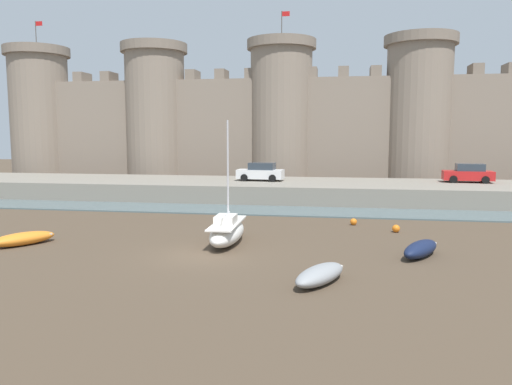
{
  "coord_description": "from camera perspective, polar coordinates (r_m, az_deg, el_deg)",
  "views": [
    {
      "loc": [
        6.36,
        -22.31,
        5.73
      ],
      "look_at": [
        1.85,
        4.7,
        2.5
      ],
      "focal_mm": 35.0,
      "sensor_mm": 36.0,
      "label": 1
    }
  ],
  "objects": [
    {
      "name": "car_quay_centre_west",
      "position": [
        44.53,
        0.55,
        2.35
      ],
      "size": [
        4.2,
        2.09,
        1.62
      ],
      "color": "silver",
      "rests_on": "quay_road"
    },
    {
      "name": "water_channel",
      "position": [
        37.31,
        -0.44,
        -2.03
      ],
      "size": [
        80.0,
        4.5,
        0.1
      ],
      "primitive_type": "cube",
      "color": "slate",
      "rests_on": "ground"
    },
    {
      "name": "quay_road",
      "position": [
        44.31,
        1.17,
        0.31
      ],
      "size": [
        69.65,
        10.0,
        1.55
      ],
      "primitive_type": "cube",
      "color": "gray",
      "rests_on": "ground"
    },
    {
      "name": "castle",
      "position": [
        55.19,
        2.89,
        8.31
      ],
      "size": [
        65.08,
        7.43,
        18.76
      ],
      "color": "gray",
      "rests_on": "ground"
    },
    {
      "name": "car_quay_east",
      "position": [
        46.75,
        23.1,
        2.02
      ],
      "size": [
        4.2,
        2.09,
        1.62
      ],
      "color": "red",
      "rests_on": "quay_road"
    },
    {
      "name": "sailboat_near_channel_left",
      "position": [
        26.24,
        -3.31,
        -4.44
      ],
      "size": [
        1.65,
        5.26,
        6.44
      ],
      "color": "silver",
      "rests_on": "ground"
    },
    {
      "name": "mooring_buoy_near_shore",
      "position": [
        32.09,
        11.09,
        -3.3
      ],
      "size": [
        0.43,
        0.43,
        0.43
      ],
      "primitive_type": "sphere",
      "color": "orange",
      "rests_on": "ground"
    },
    {
      "name": "rowboat_foreground_centre",
      "position": [
        24.68,
        18.3,
        -6.11
      ],
      "size": [
        2.43,
        3.28,
        0.75
      ],
      "color": "#141E3D",
      "rests_on": "ground"
    },
    {
      "name": "rowboat_near_channel_right",
      "position": [
        28.57,
        -25.1,
        -4.78
      ],
      "size": [
        2.73,
        3.4,
        0.66
      ],
      "color": "orange",
      "rests_on": "ground"
    },
    {
      "name": "ground_plane",
      "position": [
        23.9,
        -6.28,
        -7.19
      ],
      "size": [
        160.0,
        160.0,
        0.0
      ],
      "primitive_type": "plane",
      "color": "#4C3D2D"
    },
    {
      "name": "rowboat_midflat_centre",
      "position": [
        19.54,
        7.33,
        -9.26
      ],
      "size": [
        2.4,
        3.36,
        0.7
      ],
      "color": "gray",
      "rests_on": "ground"
    },
    {
      "name": "mooring_buoy_off_centre",
      "position": [
        30.31,
        15.71,
        -3.99
      ],
      "size": [
        0.45,
        0.45,
        0.45
      ],
      "primitive_type": "sphere",
      "color": "orange",
      "rests_on": "ground"
    }
  ]
}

